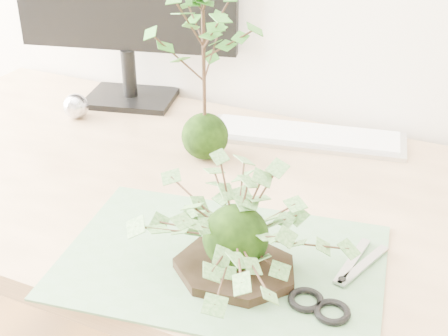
{
  "coord_description": "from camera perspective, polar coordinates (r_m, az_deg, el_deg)",
  "views": [
    {
      "loc": [
        0.36,
        0.37,
        1.3
      ],
      "look_at": [
        0.0,
        1.14,
        0.84
      ],
      "focal_mm": 50.0,
      "sensor_mm": 36.0,
      "label": 1
    }
  ],
  "objects": [
    {
      "name": "desk",
      "position": [
        1.13,
        1.75,
        -6.32
      ],
      "size": [
        1.6,
        0.7,
        0.74
      ],
      "color": "#D8AF7E",
      "rests_on": "ground_plane"
    },
    {
      "name": "scissors",
      "position": [
        0.87,
        9.88,
        -11.55
      ],
      "size": [
        0.1,
        0.2,
        0.01
      ],
      "rotation": [
        0.0,
        0.0,
        -0.2
      ],
      "color": "#989899",
      "rests_on": "cutting_mat"
    },
    {
      "name": "keyboard",
      "position": [
        1.29,
        7.49,
        2.95
      ],
      "size": [
        0.42,
        0.19,
        0.02
      ],
      "rotation": [
        0.0,
        0.0,
        0.19
      ],
      "color": "silver",
      "rests_on": "desk"
    },
    {
      "name": "cutting_mat",
      "position": [
        0.93,
        -0.17,
        -8.5
      ],
      "size": [
        0.51,
        0.38,
        0.0
      ],
      "primitive_type": "cube",
      "rotation": [
        0.0,
        0.0,
        0.16
      ],
      "color": "#5B895B",
      "rests_on": "desk"
    },
    {
      "name": "ivy_kokedama",
      "position": [
        0.84,
        1.1,
        -3.91
      ],
      "size": [
        0.34,
        0.34,
        0.19
      ],
      "rotation": [
        0.0,
        0.0,
        -0.36
      ],
      "color": "black",
      "rests_on": "stone_dish"
    },
    {
      "name": "stone_dish",
      "position": [
        0.9,
        1.04,
        -9.16
      ],
      "size": [
        0.2,
        0.2,
        0.01
      ],
      "primitive_type": "cylinder",
      "rotation": [
        0.0,
        0.0,
        0.11
      ],
      "color": "black",
      "rests_on": "cutting_mat"
    },
    {
      "name": "maple_kokedama",
      "position": [
        1.11,
        -1.92,
        13.09
      ],
      "size": [
        0.23,
        0.23,
        0.38
      ],
      "rotation": [
        0.0,
        0.0,
        -0.19
      ],
      "color": "black",
      "rests_on": "desk"
    },
    {
      "name": "foil_ball",
      "position": [
        1.41,
        -13.39,
        5.53
      ],
      "size": [
        0.06,
        0.06,
        0.06
      ],
      "primitive_type": "sphere",
      "color": "silver",
      "rests_on": "desk"
    }
  ]
}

